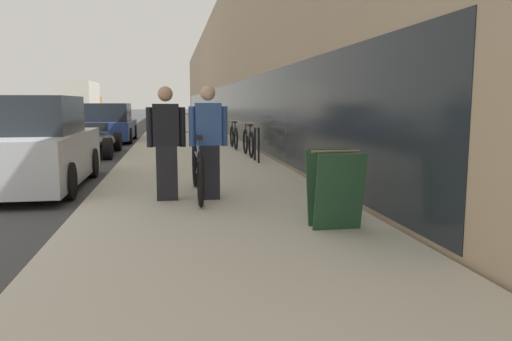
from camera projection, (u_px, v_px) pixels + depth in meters
sidewalk_slab at (183, 130)px, 27.15m from camera, size 3.82×70.00×0.10m
storefront_facade at (278, 74)px, 35.63m from camera, size 10.01×70.00×7.07m
tandem_bicycle at (197, 169)px, 7.71m from camera, size 0.52×2.50×0.97m
person_rider at (208, 143)px, 7.38m from camera, size 0.57×0.22×1.68m
person_bystander at (166, 143)px, 7.30m from camera, size 0.57×0.22×1.67m
bike_rack_hoop at (257, 141)px, 12.11m from camera, size 0.05×0.60×0.84m
cruiser_bike_nearest at (248, 142)px, 13.49m from camera, size 0.52×1.73×0.87m
cruiser_bike_middle at (234, 137)px, 15.64m from camera, size 0.52×1.69×0.87m
cruiser_bike_farthest at (221, 132)px, 17.72m from camera, size 0.52×1.79×0.94m
sandwich_board_sign at (335, 189)px, 5.71m from camera, size 0.56×0.56×0.90m
parked_sedan_curbside at (30, 147)px, 8.84m from camera, size 1.89×4.06×1.65m
vintage_roadster_curbside at (86, 142)px, 14.51m from camera, size 1.73×4.31×0.92m
parked_sedan_far at (109, 124)px, 19.65m from camera, size 1.90×4.29×1.50m
moving_truck at (79, 103)px, 34.63m from camera, size 2.39×6.55×2.95m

